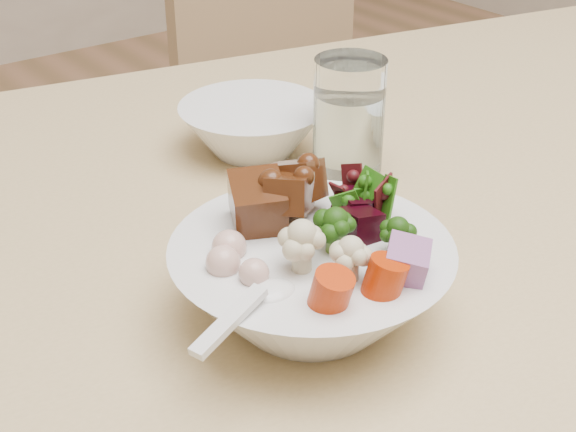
{
  "coord_description": "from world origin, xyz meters",
  "views": [
    {
      "loc": [
        -0.59,
        -0.17,
        1.09
      ],
      "look_at": [
        -0.31,
        0.2,
        0.82
      ],
      "focal_mm": 50.0,
      "sensor_mm": 36.0,
      "label": 1
    }
  ],
  "objects": [
    {
      "name": "soup_spoon",
      "position": [
        -0.37,
        0.15,
        0.81
      ],
      "size": [
        0.09,
        0.04,
        0.02
      ],
      "rotation": [
        0.0,
        0.0,
        0.31
      ],
      "color": "white",
      "rests_on": "food_bowl"
    },
    {
      "name": "water_glass",
      "position": [
        -0.15,
        0.32,
        0.81
      ],
      "size": [
        0.06,
        0.06,
        0.11
      ],
      "color": "white",
      "rests_on": "dining_table"
    },
    {
      "name": "chair_far",
      "position": [
        0.16,
        0.79,
        0.44
      ],
      "size": [
        0.38,
        0.38,
        0.79
      ],
      "rotation": [
        0.0,
        0.0,
        0.04
      ],
      "color": "tan",
      "rests_on": "ground"
    },
    {
      "name": "dining_table",
      "position": [
        -0.06,
        0.19,
        0.68
      ],
      "size": [
        1.77,
        1.22,
        0.76
      ],
      "rotation": [
        0.0,
        0.0,
        -0.21
      ],
      "color": "tan",
      "rests_on": "ground"
    },
    {
      "name": "side_bowl",
      "position": [
        -0.2,
        0.41,
        0.78
      ],
      "size": [
        0.14,
        0.14,
        0.05
      ],
      "primitive_type": null,
      "color": "white",
      "rests_on": "dining_table"
    },
    {
      "name": "food_bowl",
      "position": [
        -0.31,
        0.18,
        0.79
      ],
      "size": [
        0.19,
        0.19,
        0.1
      ],
      "color": "white",
      "rests_on": "dining_table"
    }
  ]
}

